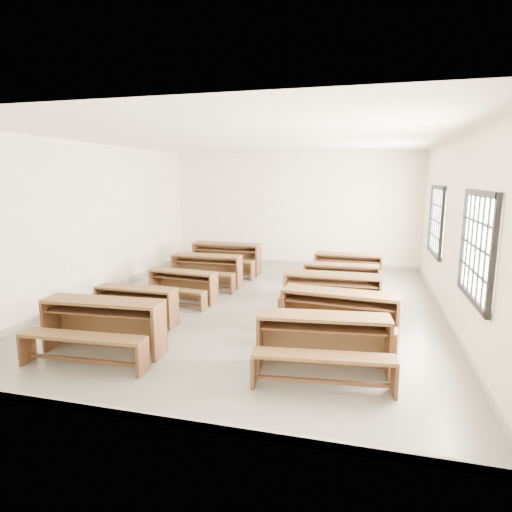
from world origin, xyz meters
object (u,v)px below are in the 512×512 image
(desk_set_0, at_px, (102,323))
(desk_set_3, at_px, (206,268))
(desk_set_4, at_px, (226,256))
(desk_set_5, at_px, (323,340))
(desk_set_8, at_px, (341,278))
(desk_set_2, at_px, (182,284))
(desk_set_6, at_px, (339,313))
(desk_set_7, at_px, (332,292))
(desk_set_9, at_px, (348,266))
(desk_set_1, at_px, (135,303))

(desk_set_0, relative_size, desk_set_3, 1.10)
(desk_set_4, xyz_separation_m, desk_set_5, (3.08, -5.24, -0.02))
(desk_set_5, relative_size, desk_set_8, 1.14)
(desk_set_2, height_order, desk_set_6, desk_set_6)
(desk_set_7, xyz_separation_m, desk_set_8, (0.08, 1.35, -0.05))
(desk_set_2, height_order, desk_set_9, desk_set_9)
(desk_set_7, bearing_deg, desk_set_5, -87.86)
(desk_set_5, height_order, desk_set_9, desk_set_5)
(desk_set_5, bearing_deg, desk_set_2, 134.66)
(desk_set_0, height_order, desk_set_2, desk_set_0)
(desk_set_5, xyz_separation_m, desk_set_8, (-0.01, 3.71, -0.04))
(desk_set_4, distance_m, desk_set_7, 4.15)
(desk_set_4, relative_size, desk_set_5, 1.01)
(desk_set_0, distance_m, desk_set_1, 1.26)
(desk_set_3, distance_m, desk_set_9, 3.36)
(desk_set_8, bearing_deg, desk_set_7, -93.25)
(desk_set_3, height_order, desk_set_9, desk_set_3)
(desk_set_3, bearing_deg, desk_set_2, -89.94)
(desk_set_1, distance_m, desk_set_5, 3.47)
(desk_set_3, height_order, desk_set_5, desk_set_5)
(desk_set_2, distance_m, desk_set_9, 4.01)
(desk_set_7, height_order, desk_set_8, desk_set_7)
(desk_set_6, bearing_deg, desk_set_0, -152.19)
(desk_set_1, height_order, desk_set_4, desk_set_4)
(desk_set_0, bearing_deg, desk_set_1, 96.28)
(desk_set_3, relative_size, desk_set_7, 0.94)
(desk_set_4, distance_m, desk_set_8, 3.43)
(desk_set_0, bearing_deg, desk_set_7, 37.15)
(desk_set_1, height_order, desk_set_3, desk_set_3)
(desk_set_6, distance_m, desk_set_7, 1.27)
(desk_set_8, bearing_deg, desk_set_4, 153.48)
(desk_set_3, distance_m, desk_set_7, 3.36)
(desk_set_7, distance_m, desk_set_8, 1.35)
(desk_set_5, height_order, desk_set_6, desk_set_6)
(desk_set_1, height_order, desk_set_5, desk_set_5)
(desk_set_9, bearing_deg, desk_set_2, -140.53)
(desk_set_1, bearing_deg, desk_set_0, -79.11)
(desk_set_0, height_order, desk_set_4, desk_set_4)
(desk_set_0, bearing_deg, desk_set_4, 86.69)
(desk_set_1, relative_size, desk_set_7, 0.84)
(desk_set_4, distance_m, desk_set_5, 6.08)
(desk_set_4, relative_size, desk_set_8, 1.16)
(desk_set_5, bearing_deg, desk_set_4, 114.20)
(desk_set_2, distance_m, desk_set_8, 3.31)
(desk_set_7, bearing_deg, desk_set_9, 86.52)
(desk_set_1, xyz_separation_m, desk_set_4, (0.23, 4.19, 0.09))
(desk_set_8, relative_size, desk_set_9, 0.98)
(desk_set_3, xyz_separation_m, desk_set_7, (3.01, -1.49, 0.03))
(desk_set_7, xyz_separation_m, desk_set_9, (0.16, 2.62, -0.04))
(desk_set_4, xyz_separation_m, desk_set_8, (3.07, -1.53, -0.06))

